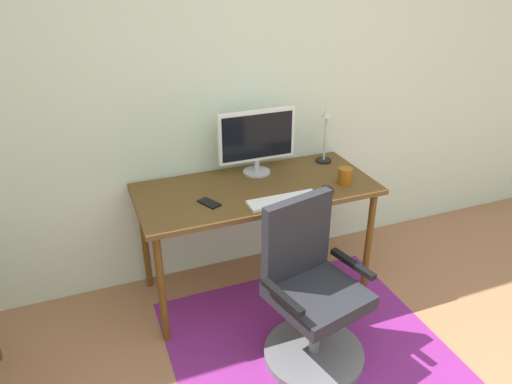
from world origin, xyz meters
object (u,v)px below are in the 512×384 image
(desk, at_px, (256,198))
(coffee_cup, at_px, (345,176))
(keyboard, at_px, (284,200))
(cell_phone, at_px, (209,203))
(computer_mouse, at_px, (328,189))
(office_chair, at_px, (311,303))
(monitor, at_px, (257,138))
(desk_lamp, at_px, (326,130))

(desk, bearing_deg, coffee_cup, -16.87)
(keyboard, height_order, cell_phone, keyboard)
(computer_mouse, relative_size, coffee_cup, 0.98)
(desk, distance_m, office_chair, 0.76)
(monitor, height_order, desk_lamp, monitor)
(desk_lamp, bearing_deg, computer_mouse, -115.38)
(monitor, bearing_deg, desk, -112.12)
(desk_lamp, bearing_deg, keyboard, -138.59)
(desk, distance_m, computer_mouse, 0.45)
(keyboard, relative_size, computer_mouse, 4.13)
(office_chair, bearing_deg, cell_phone, 111.12)
(monitor, distance_m, office_chair, 1.09)
(computer_mouse, height_order, office_chair, office_chair)
(monitor, relative_size, computer_mouse, 4.96)
(coffee_cup, bearing_deg, office_chair, -132.87)
(monitor, height_order, cell_phone, monitor)
(cell_phone, bearing_deg, office_chair, -80.57)
(keyboard, distance_m, coffee_cup, 0.47)
(monitor, relative_size, cell_phone, 3.68)
(keyboard, relative_size, office_chair, 0.46)
(desk, height_order, keyboard, keyboard)
(monitor, relative_size, office_chair, 0.55)
(office_chair, bearing_deg, keyboard, 73.85)
(computer_mouse, bearing_deg, keyboard, -175.38)
(cell_phone, distance_m, desk_lamp, 1.00)
(cell_phone, distance_m, office_chair, 0.81)
(desk, height_order, office_chair, office_chair)
(cell_phone, height_order, desk_lamp, desk_lamp)
(monitor, xyz_separation_m, keyboard, (-0.00, -0.44, -0.23))
(desk, distance_m, coffee_cup, 0.57)
(desk_lamp, distance_m, office_chair, 1.21)
(monitor, bearing_deg, computer_mouse, -53.92)
(monitor, height_order, coffee_cup, monitor)
(office_chair, bearing_deg, computer_mouse, 41.03)
(desk, bearing_deg, keyboard, -72.54)
(computer_mouse, distance_m, coffee_cup, 0.16)
(keyboard, height_order, office_chair, office_chair)
(keyboard, bearing_deg, cell_phone, 161.83)
(computer_mouse, xyz_separation_m, coffee_cup, (0.15, 0.06, 0.04))
(cell_phone, xyz_separation_m, desk_lamp, (0.92, 0.31, 0.23))
(coffee_cup, relative_size, desk_lamp, 0.28)
(desk, distance_m, desk_lamp, 0.69)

